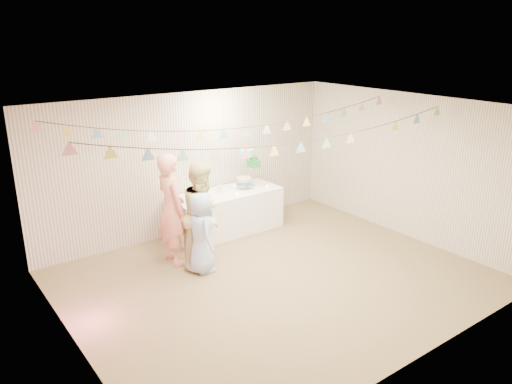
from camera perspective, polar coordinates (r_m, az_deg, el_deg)
floor at (r=7.77m, az=2.36°, el=-9.85°), size 6.00×6.00×0.00m
ceiling at (r=6.94m, az=2.64°, el=9.47°), size 6.00×6.00×0.00m
back_wall at (r=9.24m, az=-7.30°, el=3.28°), size 6.00×6.00×0.00m
front_wall at (r=5.68m, az=18.67°, el=-7.26°), size 6.00×6.00×0.00m
left_wall at (r=5.97m, az=-20.70°, el=-6.23°), size 5.00×5.00×0.00m
right_wall at (r=9.36m, az=16.96°, el=2.82°), size 5.00×5.00×0.00m
table at (r=9.34m, az=-3.40°, el=-2.30°), size 2.07×0.83×0.78m
cake_stand at (r=9.45m, az=-0.86°, el=2.70°), size 0.68×0.40×0.76m
cake_bottom at (r=9.40m, az=-1.38°, el=0.74°), size 0.31×0.31×0.15m
cake_middle at (r=9.63m, az=-0.30°, el=2.84°), size 0.27×0.27×0.22m
cake_top_tier at (r=9.33m, az=-1.05°, el=4.05°), size 0.25×0.25×0.19m
platter at (r=8.88m, az=-6.62°, el=-0.97°), size 0.34×0.34×0.02m
posy at (r=9.20m, az=-4.10°, el=0.21°), size 0.13×0.13×0.15m
person_adult_a at (r=8.05m, az=-9.62°, el=-1.94°), size 0.44×0.67×1.83m
person_adult_b at (r=7.91m, az=-6.05°, el=-2.59°), size 1.05×0.98×1.72m
person_child at (r=7.79m, az=-6.26°, el=-4.61°), size 0.53×0.70×1.30m
bunting_back at (r=7.86m, az=-2.50°, el=8.63°), size 5.60×1.10×0.40m
bunting_front at (r=6.84m, az=3.67°, el=6.94°), size 5.60×0.90×0.36m
tealight_0 at (r=8.70m, az=-7.31°, el=-1.16°), size 0.04×0.04×0.03m
tealight_1 at (r=9.18m, az=-5.89°, el=-0.06°), size 0.04×0.04×0.03m
tealight_2 at (r=9.09m, az=-2.16°, el=-0.17°), size 0.04×0.04×0.03m
tealight_3 at (r=9.57m, az=-2.41°, el=0.77°), size 0.04×0.04×0.03m
tealight_4 at (r=9.52m, az=1.28°, el=0.70°), size 0.04×0.04×0.03m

